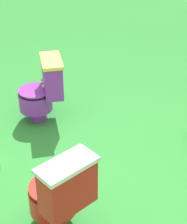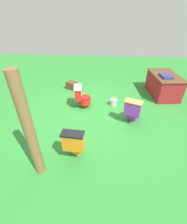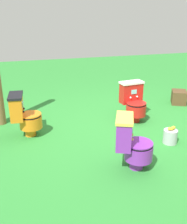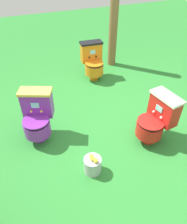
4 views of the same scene
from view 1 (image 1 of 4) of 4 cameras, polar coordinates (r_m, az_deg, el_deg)
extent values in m
plane|color=#2D8433|center=(3.61, -1.84, -10.66)|extent=(14.00, 14.00, 0.00)
cylinder|color=red|center=(3.27, -5.54, -14.82)|extent=(0.20, 0.20, 0.14)
cylinder|color=red|center=(3.16, -5.93, -12.51)|extent=(0.42, 0.42, 0.20)
torus|color=black|center=(3.08, -6.05, -11.02)|extent=(0.40, 0.40, 0.04)
cylinder|color=white|center=(3.11, -5.99, -11.72)|extent=(0.27, 0.27, 0.01)
cube|color=red|center=(2.86, -3.74, -10.83)|extent=(0.43, 0.24, 0.37)
cube|color=white|center=(2.72, -3.89, -7.70)|extent=(0.46, 0.27, 0.04)
cube|color=#8CE0E5|center=(2.88, -5.07, -9.08)|extent=(0.11, 0.02, 0.08)
cylinder|color=red|center=(3.06, -6.07, -10.72)|extent=(0.41, 0.41, 0.02)
sphere|color=white|center=(2.92, -6.12, -11.11)|extent=(0.04, 0.04, 0.04)
sphere|color=white|center=(2.98, -3.95, -9.90)|extent=(0.04, 0.04, 0.04)
cylinder|color=purple|center=(4.49, -7.98, -0.24)|extent=(0.24, 0.24, 0.14)
cylinder|color=purple|center=(4.40, -8.40, 1.60)|extent=(0.49, 0.49, 0.20)
torus|color=black|center=(4.35, -8.52, 2.88)|extent=(0.46, 0.46, 0.04)
cylinder|color=#EACC4C|center=(4.37, -8.46, 2.28)|extent=(0.32, 0.32, 0.01)
cube|color=purple|center=(4.29, -6.01, 4.94)|extent=(0.34, 0.45, 0.37)
cube|color=#EACC4C|center=(4.20, -6.17, 7.41)|extent=(0.37, 0.48, 0.04)
cube|color=#8CE0E5|center=(4.26, -7.40, 5.40)|extent=(0.05, 0.10, 0.08)
cylinder|color=purple|center=(4.34, -8.54, 3.13)|extent=(0.47, 0.47, 0.02)
sphere|color=#EACC4C|center=(4.24, -7.28, 3.78)|extent=(0.04, 0.04, 0.04)
sphere|color=#EACC4C|center=(4.36, -7.45, 4.63)|extent=(0.04, 0.04, 0.04)
camera|label=2|loc=(5.88, 33.73, 29.73)|focal=24.83mm
camera|label=3|loc=(6.95, -10.27, 28.05)|focal=42.99mm
camera|label=4|loc=(3.61, -49.40, 19.37)|focal=34.29mm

